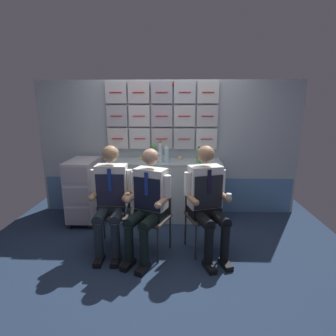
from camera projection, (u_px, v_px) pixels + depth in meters
The scene contains 17 objects.
ground at pixel (164, 255), 3.24m from camera, with size 4.80×4.80×0.04m, color #21314A.
galley_bulkhead at pixel (167, 146), 4.30m from camera, with size 4.20×0.14×2.15m.
galley_counter at pixel (164, 190), 4.18m from camera, with size 1.74×0.53×0.93m.
service_trolley at pixel (84, 189), 4.04m from camera, with size 0.40×0.65×0.97m.
folding_chair_left at pixel (114, 204), 3.40m from camera, with size 0.41×0.41×0.85m.
crew_member_left at pixel (111, 194), 3.20m from camera, with size 0.52×0.63×1.31m.
folding_chair_center at pixel (154, 209), 3.25m from camera, with size 0.52×0.52×0.85m.
crew_member_center at pixel (148, 199), 3.06m from camera, with size 0.56×0.69×1.29m.
folding_chair_near_trolley at pixel (202, 207), 3.30m from camera, with size 0.50×0.50×0.85m.
crew_member_near_trolley at pixel (207, 196), 3.11m from camera, with size 0.55×0.71×1.32m.
water_bottle_tall at pixel (167, 154), 3.95m from camera, with size 0.07×0.07×0.26m.
water_bottle_short at pixel (160, 152), 3.96m from camera, with size 0.07×0.07×0.31m.
water_bottle_blue_cap at pixel (154, 152), 4.09m from camera, with size 0.07×0.07×0.27m.
water_bottle_clear at pixel (199, 155), 3.94m from camera, with size 0.07×0.07×0.24m.
coffee_cup_white at pixel (180, 158), 4.16m from camera, with size 0.07×0.07×0.06m.
paper_cup_blue at pixel (163, 158), 4.13m from camera, with size 0.06×0.06×0.07m.
snack_banana at pixel (144, 158), 4.18m from camera, with size 0.17×0.10×0.04m.
Camera 1 is at (0.15, -2.89, 1.79)m, focal length 28.26 mm.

